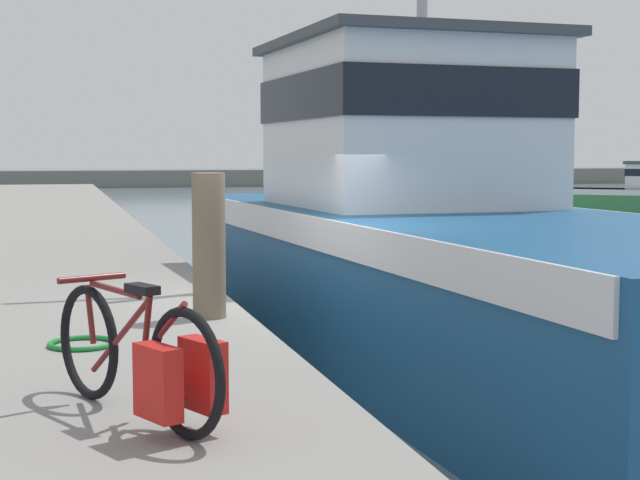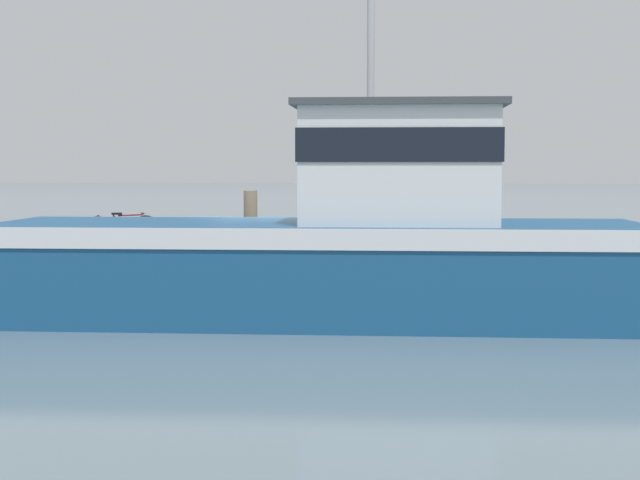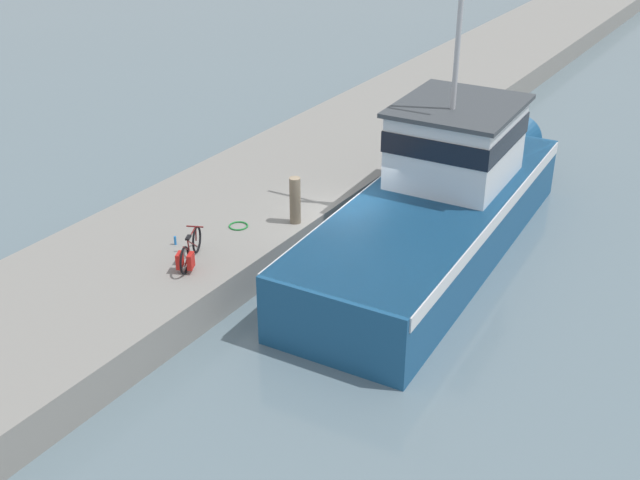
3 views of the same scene
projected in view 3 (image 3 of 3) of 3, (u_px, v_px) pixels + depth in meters
The scene contains 7 objects.
ground_plane at pixel (339, 253), 22.81m from camera, with size 320.00×320.00×0.00m, color slate.
dock_pier at pixel (243, 210), 24.20m from camera, with size 5.53×80.00×1.00m, color gray.
fishing_boat_main at pixel (442, 200), 22.56m from camera, with size 4.46×14.33×9.64m.
bicycle_touring at pixel (189, 253), 20.00m from camera, with size 0.88×1.68×0.78m.
mooring_post at pixel (295, 200), 22.02m from camera, with size 0.31×0.31×1.34m, color #756651.
hose_coil at pixel (238, 226), 22.09m from camera, with size 0.54×0.54×0.04m, color #197A2D.
water_bottle_on_curb at pixel (175, 241), 21.10m from camera, with size 0.06×0.06×0.24m, color blue.
Camera 3 is at (10.30, -17.23, 10.87)m, focal length 45.00 mm.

